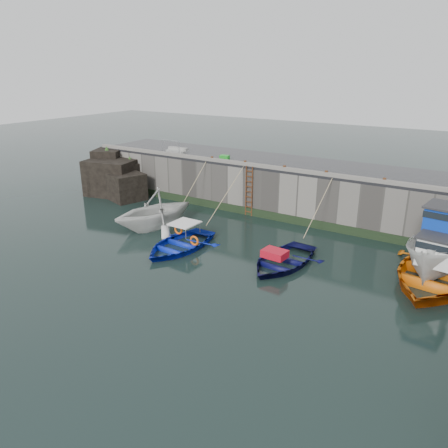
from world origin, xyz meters
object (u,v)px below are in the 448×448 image
Objects in this scene: bollard_b at (245,163)px; bollard_d at (326,173)px; bollard_a at (212,159)px; ladder at (249,191)px; boat_near_blue at (179,248)px; bollard_e at (384,180)px; bollard_c at (284,168)px; fish_crate at (225,157)px; boat_far_orange at (437,272)px; boat_near_white at (155,227)px; boat_near_navy at (282,264)px; boat_far_white at (441,251)px.

bollard_d is at bearing 0.00° from bollard_b.
bollard_a is at bearing 180.00° from bollard_b.
ladder is 11.43× the size of bollard_d.
bollard_e reaches higher than boat_near_blue.
bollard_c is at bearing 0.00° from bollard_a.
bollard_b is (-0.50, 0.34, 1.71)m from ladder.
fish_crate is at bearing 60.43° from bollard_a.
boat_far_orange is 26.51× the size of bollard_c.
ladder is 0.63× the size of boat_near_white.
boat_far_orange is 8.24m from bollard_d.
bollard_c is at bearing 180.00° from bollard_d.
boat_near_navy is 7.61× the size of fish_crate.
boat_near_white reaches higher than boat_near_navy.
boat_near_white is 13.18m from bollard_e.
boat_far_orange is (6.48, 2.02, 0.46)m from boat_near_navy.
boat_far_orange is 10.46m from bollard_c.
boat_near_navy is at bearing -147.05° from boat_far_white.
bollard_c is at bearing -19.57° from fish_crate.
boat_far_white is 23.26× the size of bollard_d.
boat_near_white is 6.92m from bollard_b.
boat_far_white reaches higher than fish_crate.
boat_far_orange is 26.51× the size of bollard_a.
bollard_b is 1.00× the size of bollard_c.
boat_near_white is at bearing -121.22° from bollard_b.
bollard_b is at bearing 168.45° from boat_far_orange.
boat_near_blue is at bearing -158.91° from boat_far_orange.
bollard_a is (-8.01, 5.89, 3.30)m from boat_near_navy.
boat_near_navy is at bearing 12.44° from boat_near_white.
bollard_e is at bearing 2.40° from ladder.
ladder is 5.28× the size of fish_crate.
ladder is 7.65m from boat_near_navy.
boat_near_white is 10.46m from bollard_d.
bollard_a is 2.50m from bollard_b.
boat_near_navy is 16.48× the size of bollard_e.
boat_near_white is 18.06× the size of bollard_e.
bollard_a is at bearing 171.38° from boat_far_orange.
bollard_b is at bearing 0.00° from bollard_a.
bollard_d reaches higher than fish_crate.
ladder is 11.43× the size of bollard_a.
bollard_b and bollard_c have the same top height.
bollard_c is at bearing 8.67° from ladder.
boat_near_white is 18.06× the size of bollard_a.
boat_near_navy is (5.42, 1.12, 0.00)m from boat_near_blue.
bollard_b is 5.30m from bollard_d.
bollard_b is (2.04, -0.82, 0.00)m from fish_crate.
boat_near_blue is (-0.40, -6.67, -1.59)m from ladder.
boat_far_orange is at bearing -22.61° from bollard_c.
boat_far_white is 7.56m from bollard_d.
boat_near_navy is 0.62× the size of boat_far_orange.
bollard_d is at bearing 0.00° from bollard_c.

